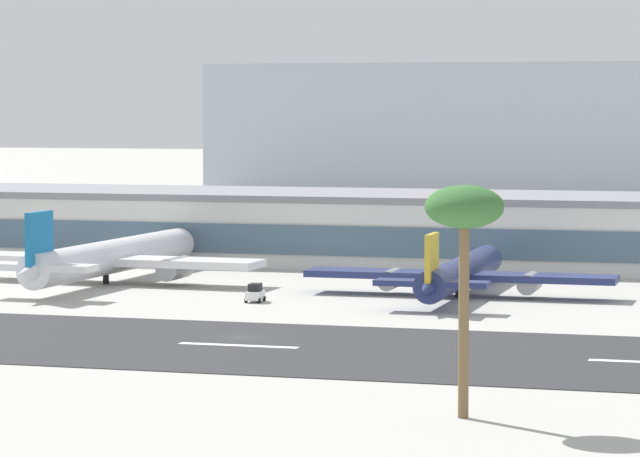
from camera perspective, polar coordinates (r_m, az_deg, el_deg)
ground_plane at (r=169.07m, az=-2.58°, el=-3.71°), size 1400.00×1400.00×0.00m
runway_strip at (r=163.82m, az=-3.21°, el=-3.95°), size 800.00×33.66×0.08m
runway_centreline_dash_4 at (r=163.39m, az=-2.77°, el=-3.95°), size 12.00×1.20×0.01m
terminal_building at (r=250.34m, az=1.23°, el=0.04°), size 170.11×27.61×10.37m
distant_hotel_block at (r=397.32m, az=5.57°, el=3.17°), size 129.92×27.16×32.99m
airliner_blue_tail_gate_1 at (r=221.40m, az=-7.19°, el=-1.00°), size 41.27×50.45×10.52m
airliner_gold_tail_gate_2 at (r=205.11m, az=4.68°, el=-1.54°), size 37.99×42.43×8.86m
service_baggage_tug_1 at (r=199.79m, az=-2.20°, el=-2.19°), size 2.02×3.28×2.20m
palm_tree_1 at (r=124.76m, az=4.88°, el=0.45°), size 5.87×5.87×17.31m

